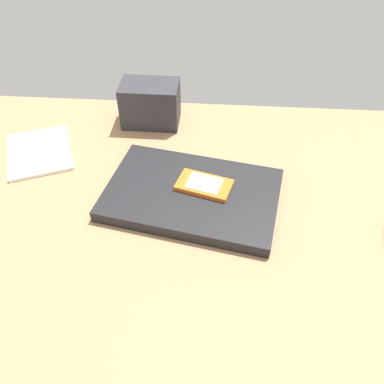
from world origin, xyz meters
TOP-DOWN VIEW (x-y plane):
  - desk_surface at (0.00, 0.00)cm, footprint 120.00×80.00cm
  - laptop_closed at (-0.76, -2.88)cm, footprint 38.04×28.47cm
  - cell_phone_on_laptop at (-3.16, -4.04)cm, footprint 12.20×9.02cm
  - desk_organizer at (11.62, -30.36)cm, footprint 14.15×9.28cm
  - notepad at (35.84, -15.38)cm, footprint 19.56×21.37cm

SIDE VIEW (x-z plane):
  - desk_surface at x=0.00cm, z-range 0.00..3.00cm
  - notepad at x=35.84cm, z-range 3.00..3.80cm
  - laptop_closed at x=-0.76cm, z-range 3.00..5.55cm
  - cell_phone_on_laptop at x=-3.16cm, z-range 5.51..6.60cm
  - desk_organizer at x=11.62cm, z-range 3.00..13.59cm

